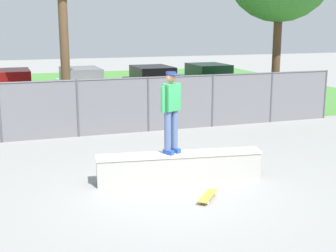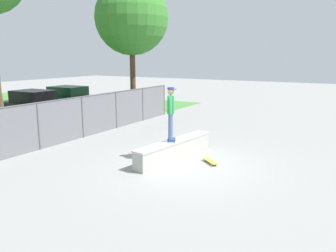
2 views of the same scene
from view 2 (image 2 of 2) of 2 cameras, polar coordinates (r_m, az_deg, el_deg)
The scene contains 8 objects.
ground_plane at distance 11.20m, azimuth 2.65°, elevation -6.53°, with size 80.00×80.00×0.00m, color gray.
concrete_ledge at distance 11.74m, azimuth 1.09°, elevation -3.98°, with size 3.81×1.00×0.66m.
skateboarder at distance 11.30m, azimuth 0.47°, elevation 2.47°, with size 0.55×0.40×1.84m.
skateboard at distance 11.40m, azimuth 7.14°, elevation -5.91°, with size 0.66×0.75×0.09m.
chainlink_fence at distance 14.36m, azimuth -17.55°, elevation 1.06°, with size 16.31×0.07×1.83m.
tree_near_right at distance 20.17m, azimuth -6.19°, elevation 17.68°, with size 4.18×4.18×7.75m.
car_black at distance 20.33m, azimuth -21.60°, elevation 3.31°, with size 2.09×4.24×1.66m.
car_green at distance 22.42m, azimuth -16.34°, elevation 4.36°, with size 2.09×4.24×1.66m.
Camera 2 is at (-9.44, -4.91, 3.49)m, focal length 35.99 mm.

